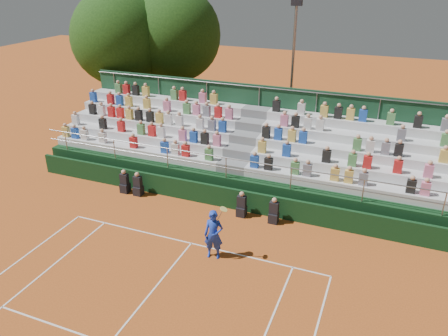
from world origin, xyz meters
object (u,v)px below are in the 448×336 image
at_px(tree_west, 119,38).
at_px(tree_east, 174,35).
at_px(tennis_player, 214,235).
at_px(floodlight_mast, 293,64).

xyz_separation_m(tree_west, tree_east, (2.91, 2.02, 0.09)).
relative_size(tennis_player, tree_east, 0.25).
bearing_deg(floodlight_mast, tree_west, -177.19).
distance_m(tree_west, tree_east, 3.54).
xyz_separation_m(tennis_player, tree_east, (-8.75, 13.97, 4.92)).
xyz_separation_m(tree_west, floodlight_mast, (11.33, 0.56, -0.94)).
bearing_deg(floodlight_mast, tree_east, 170.13).
bearing_deg(tree_east, tennis_player, -57.95).
relative_size(tennis_player, tree_west, 0.25).
relative_size(tree_west, tree_east, 0.99).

